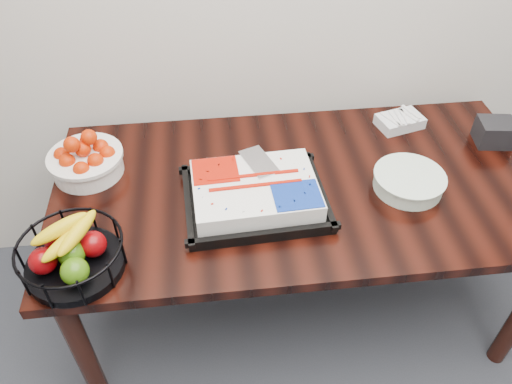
{
  "coord_description": "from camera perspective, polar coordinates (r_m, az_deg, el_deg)",
  "views": [
    {
      "loc": [
        -0.32,
        0.67,
        1.97
      ],
      "look_at": [
        -0.18,
        1.88,
        0.83
      ],
      "focal_mm": 35.0,
      "sensor_mm": 36.0,
      "label": 1
    }
  ],
  "objects": [
    {
      "name": "fork_bag",
      "position": [
        2.17,
        16.11,
        7.84
      ],
      "size": [
        0.2,
        0.16,
        0.05
      ],
      "color": "silver",
      "rests_on": "table"
    },
    {
      "name": "tangerine_bowl",
      "position": [
        1.92,
        -18.95,
        3.85
      ],
      "size": [
        0.27,
        0.27,
        0.17
      ],
      "color": "white",
      "rests_on": "table"
    },
    {
      "name": "napkin_box",
      "position": [
        2.19,
        25.62,
        6.18
      ],
      "size": [
        0.15,
        0.13,
        0.1
      ],
      "primitive_type": "cube",
      "rotation": [
        0.0,
        0.0,
        -0.14
      ],
      "color": "black",
      "rests_on": "table"
    },
    {
      "name": "table",
      "position": [
        1.89,
        5.06,
        -0.89
      ],
      "size": [
        1.8,
        0.9,
        0.75
      ],
      "color": "black",
      "rests_on": "ground"
    },
    {
      "name": "fruit_basket",
      "position": [
        1.6,
        -20.34,
        -6.59
      ],
      "size": [
        0.32,
        0.32,
        0.17
      ],
      "color": "black",
      "rests_on": "table"
    },
    {
      "name": "cake_tray",
      "position": [
        1.71,
        -0.11,
        -0.16
      ],
      "size": [
        0.5,
        0.4,
        0.1
      ],
      "color": "black",
      "rests_on": "table"
    },
    {
      "name": "plate_stack",
      "position": [
        1.86,
        17.04,
        1.16
      ],
      "size": [
        0.25,
        0.25,
        0.06
      ],
      "color": "white",
      "rests_on": "table"
    }
  ]
}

